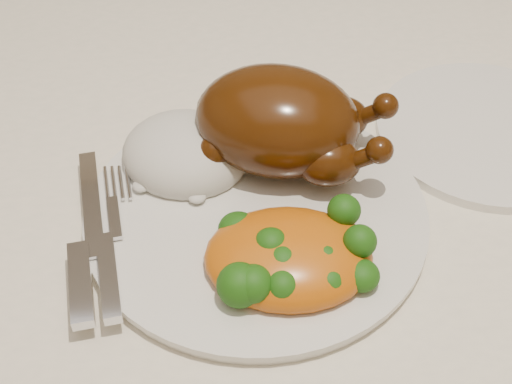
{
  "coord_description": "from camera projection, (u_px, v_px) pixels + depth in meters",
  "views": [
    {
      "loc": [
        -0.02,
        -0.43,
        1.2
      ],
      "look_at": [
        0.01,
        -0.03,
        0.8
      ],
      "focal_mm": 50.0,
      "sensor_mm": 36.0,
      "label": 1
    }
  ],
  "objects": [
    {
      "name": "cutlery",
      "position": [
        97.0,
        253.0,
        0.54
      ],
      "size": [
        0.05,
        0.18,
        0.01
      ],
      "rotation": [
        0.0,
        0.0,
        0.15
      ],
      "color": "silver",
      "rests_on": "dinner_plate"
    },
    {
      "name": "dinner_plate",
      "position": [
        256.0,
        214.0,
        0.58
      ],
      "size": [
        0.33,
        0.33,
        0.01
      ],
      "primitive_type": "cylinder",
      "rotation": [
        0.0,
        0.0,
        0.23
      ],
      "color": "silver",
      "rests_on": "tablecloth"
    },
    {
      "name": "tablecloth",
      "position": [
        245.0,
        215.0,
        0.63
      ],
      "size": [
        1.73,
        1.03,
        0.18
      ],
      "color": "beige",
      "rests_on": "dining_table"
    },
    {
      "name": "dining_table",
      "position": [
        246.0,
        267.0,
        0.68
      ],
      "size": [
        1.6,
        0.9,
        0.76
      ],
      "color": "brown",
      "rests_on": "floor"
    },
    {
      "name": "roast_chicken",
      "position": [
        282.0,
        122.0,
        0.59
      ],
      "size": [
        0.18,
        0.14,
        0.09
      ],
      "rotation": [
        0.0,
        0.0,
        -0.29
      ],
      "color": "#3F2006",
      "rests_on": "dinner_plate"
    },
    {
      "name": "side_plate",
      "position": [
        487.0,
        131.0,
        0.66
      ],
      "size": [
        0.24,
        0.24,
        0.01
      ],
      "primitive_type": "cylinder",
      "rotation": [
        0.0,
        0.0,
        0.18
      ],
      "color": "silver",
      "rests_on": "tablecloth"
    },
    {
      "name": "rice_mound",
      "position": [
        186.0,
        154.0,
        0.61
      ],
      "size": [
        0.14,
        0.13,
        0.06
      ],
      "rotation": [
        0.0,
        0.0,
        -0.35
      ],
      "color": "white",
      "rests_on": "dinner_plate"
    },
    {
      "name": "mac_and_cheese",
      "position": [
        293.0,
        257.0,
        0.53
      ],
      "size": [
        0.13,
        0.11,
        0.05
      ],
      "rotation": [
        0.0,
        0.0,
        -0.08
      ],
      "color": "#CF680D",
      "rests_on": "dinner_plate"
    }
  ]
}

